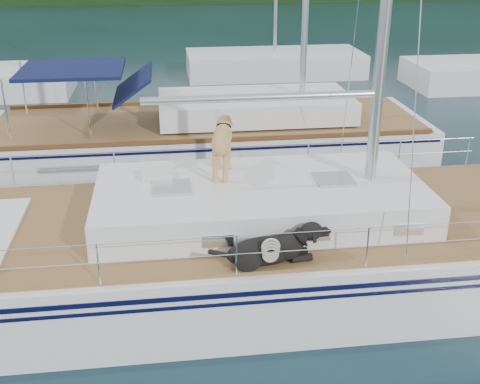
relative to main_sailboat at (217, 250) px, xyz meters
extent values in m
plane|color=black|center=(-0.09, 0.00, -0.68)|extent=(120.00, 120.00, 0.00)
cube|color=white|center=(-0.09, 0.00, -0.18)|extent=(12.00, 3.80, 1.40)
cube|color=olive|center=(-0.09, 0.00, 0.55)|extent=(11.52, 3.50, 0.06)
cube|color=white|center=(0.71, 0.00, 0.86)|extent=(5.20, 2.50, 0.55)
cylinder|color=silver|center=(0.71, 0.00, 2.53)|extent=(3.60, 0.12, 0.12)
cylinder|color=silver|center=(-0.09, -1.74, 1.14)|extent=(10.56, 0.01, 0.01)
cylinder|color=silver|center=(-0.09, 1.75, 1.14)|extent=(10.56, 0.01, 0.01)
cube|color=blue|center=(-0.06, 1.50, 0.61)|extent=(0.71, 0.65, 0.05)
cube|color=silver|center=(-0.93, 0.46, 1.19)|extent=(0.51, 0.43, 0.12)
torus|color=beige|center=(0.57, -1.73, 0.94)|extent=(0.32, 0.10, 0.32)
cube|color=white|center=(0.33, 5.94, -0.23)|extent=(11.00, 3.50, 1.30)
cube|color=olive|center=(0.33, 5.94, 0.42)|extent=(10.56, 3.29, 0.06)
cube|color=white|center=(1.53, 5.94, 0.77)|extent=(4.80, 2.30, 0.55)
cube|color=#0F1641|center=(-2.87, 5.94, 1.82)|extent=(2.40, 2.30, 0.08)
cube|color=white|center=(3.91, 16.00, -0.28)|extent=(7.20, 3.00, 1.10)
camera|label=1|loc=(-0.75, -8.68, 4.79)|focal=45.00mm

